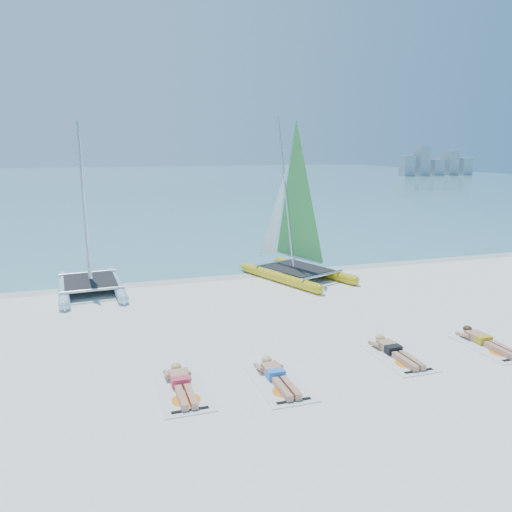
{
  "coord_description": "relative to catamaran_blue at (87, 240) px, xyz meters",
  "views": [
    {
      "loc": [
        -3.49,
        -12.35,
        4.75
      ],
      "look_at": [
        0.94,
        1.2,
        1.65
      ],
      "focal_mm": 35.0,
      "sensor_mm": 36.0,
      "label": 1
    }
  ],
  "objects": [
    {
      "name": "ground",
      "position": [
        3.78,
        -4.9,
        -1.74
      ],
      "size": [
        140.0,
        140.0,
        0.0
      ],
      "primitive_type": "plane",
      "color": "white",
      "rests_on": "ground"
    },
    {
      "name": "sea",
      "position": [
        3.78,
        58.1,
        -1.73
      ],
      "size": [
        140.0,
        115.0,
        0.01
      ],
      "primitive_type": "cube",
      "color": "#72B0BE",
      "rests_on": "ground"
    },
    {
      "name": "wet_sand_strip",
      "position": [
        3.78,
        0.6,
        -1.74
      ],
      "size": [
        140.0,
        1.4,
        0.01
      ],
      "primitive_type": "cube",
      "color": "silver",
      "rests_on": "ground"
    },
    {
      "name": "distant_skyline",
      "position": [
        57.48,
        57.1,
        0.2
      ],
      "size": [
        14.0,
        2.0,
        5.0
      ],
      "color": "#A7ADB8",
      "rests_on": "ground"
    },
    {
      "name": "catamaran_blue",
      "position": [
        0.0,
        0.0,
        0.0
      ],
      "size": [
        2.29,
        4.39,
        5.83
      ],
      "rotation": [
        0.0,
        0.0,
        0.06
      ],
      "color": "#C1E7FD",
      "rests_on": "ground"
    },
    {
      "name": "catamaran_yellow",
      "position": [
        7.17,
        -0.25,
        0.17
      ],
      "size": [
        3.56,
        4.91,
        6.07
      ],
      "rotation": [
        0.0,
        0.0,
        0.36
      ],
      "color": "yellow",
      "rests_on": "ground"
    },
    {
      "name": "towel_a",
      "position": [
        1.73,
        -8.17,
        -1.73
      ],
      "size": [
        1.0,
        1.85,
        0.02
      ],
      "primitive_type": "cube",
      "color": "silver",
      "rests_on": "ground"
    },
    {
      "name": "sunbather_a",
      "position": [
        1.73,
        -7.98,
        -1.62
      ],
      "size": [
        0.37,
        1.73,
        0.26
      ],
      "color": "tan",
      "rests_on": "towel_a"
    },
    {
      "name": "towel_b",
      "position": [
        3.68,
        -8.45,
        -1.73
      ],
      "size": [
        1.0,
        1.85,
        0.02
      ],
      "primitive_type": "cube",
      "color": "silver",
      "rests_on": "ground"
    },
    {
      "name": "sunbather_b",
      "position": [
        3.68,
        -8.25,
        -1.62
      ],
      "size": [
        0.37,
        1.73,
        0.26
      ],
      "color": "tan",
      "rests_on": "towel_b"
    },
    {
      "name": "towel_c",
      "position": [
        6.75,
        -8.08,
        -1.73
      ],
      "size": [
        1.0,
        1.85,
        0.02
      ],
      "primitive_type": "cube",
      "color": "silver",
      "rests_on": "ground"
    },
    {
      "name": "sunbather_c",
      "position": [
        6.75,
        -7.88,
        -1.62
      ],
      "size": [
        0.37,
        1.73,
        0.26
      ],
      "color": "tan",
      "rests_on": "towel_c"
    },
    {
      "name": "towel_d",
      "position": [
        9.22,
        -8.23,
        -1.73
      ],
      "size": [
        1.0,
        1.85,
        0.02
      ],
      "primitive_type": "cube",
      "color": "silver",
      "rests_on": "ground"
    },
    {
      "name": "sunbather_d",
      "position": [
        9.22,
        -8.04,
        -1.62
      ],
      "size": [
        0.37,
        1.73,
        0.26
      ],
      "color": "tan",
      "rests_on": "towel_d"
    }
  ]
}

